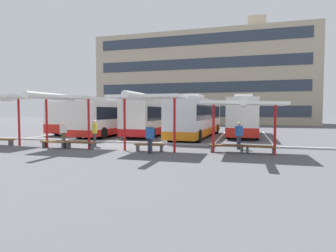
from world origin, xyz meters
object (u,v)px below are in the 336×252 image
at_px(coach_bus_4, 244,117).
at_px(bench_0, 2,140).
at_px(waiting_passenger_3, 150,136).
at_px(bench_2, 80,143).
at_px(coach_bus_0, 88,118).
at_px(waiting_shelter_3, 244,104).
at_px(coach_bus_2, 156,118).
at_px(bench_5, 260,148).
at_px(bench_1, 54,143).
at_px(bench_4, 227,146).
at_px(waiting_passenger_1, 239,134).
at_px(coach_bus_3, 197,118).
at_px(waiting_shelter_2, 147,98).
at_px(waiting_shelter_1, 64,98).
at_px(waiting_passenger_0, 63,131).
at_px(waiting_passenger_2, 95,131).
at_px(bench_3, 150,146).
at_px(coach_bus_1, 117,118).

xyz_separation_m(coach_bus_4, bench_0, (-15.89, -12.07, -1.45)).
bearing_deg(bench_0, waiting_passenger_3, -4.49).
bearing_deg(waiting_passenger_3, bench_2, 171.14).
relative_size(coach_bus_0, waiting_shelter_3, 1.98).
height_order(coach_bus_2, waiting_passenger_3, coach_bus_2).
height_order(bench_5, waiting_passenger_3, waiting_passenger_3).
bearing_deg(waiting_passenger_3, waiting_shelter_3, 13.57).
bearing_deg(bench_1, bench_4, 5.56).
bearing_deg(coach_bus_4, waiting_passenger_1, -91.31).
bearing_deg(coach_bus_3, bench_1, -127.48).
height_order(coach_bus_0, waiting_shelter_2, coach_bus_0).
relative_size(coach_bus_2, bench_0, 6.50).
distance_m(coach_bus_2, waiting_shelter_2, 11.77).
height_order(waiting_shelter_1, bench_4, waiting_shelter_1).
relative_size(bench_5, waiting_passenger_0, 1.06).
bearing_deg(waiting_passenger_2, bench_3, -14.26).
bearing_deg(waiting_passenger_0, coach_bus_0, 112.47).
distance_m(coach_bus_3, bench_4, 9.37).
bearing_deg(coach_bus_1, waiting_shelter_1, -80.92).
bearing_deg(waiting_shelter_1, waiting_shelter_2, 0.53).
bearing_deg(waiting_shelter_2, coach_bus_4, 67.26).
xyz_separation_m(bench_1, waiting_passenger_3, (6.65, -0.62, 0.63)).
distance_m(bench_0, bench_2, 6.18).
relative_size(bench_4, waiting_passenger_0, 1.28).
height_order(waiting_shelter_3, bench_5, waiting_shelter_3).
bearing_deg(waiting_passenger_0, coach_bus_3, 41.32).
height_order(coach_bus_4, bench_2, coach_bus_4).
distance_m(coach_bus_3, bench_2, 11.23).
xyz_separation_m(bench_1, bench_2, (1.80, 0.13, 0.00)).
xyz_separation_m(bench_0, waiting_passenger_0, (3.38, 2.05, 0.55)).
height_order(coach_bus_1, bench_5, coach_bus_1).
bearing_deg(waiting_passenger_1, waiting_passenger_0, -178.95).
relative_size(coach_bus_1, waiting_shelter_2, 2.63).
bearing_deg(coach_bus_3, bench_3, -96.93).
height_order(bench_1, bench_5, same).
relative_size(waiting_passenger_1, waiting_passenger_3, 0.99).
distance_m(coach_bus_1, bench_2, 10.74).
xyz_separation_m(bench_2, waiting_passenger_2, (0.31, 1.20, 0.68)).
distance_m(coach_bus_4, waiting_passenger_2, 14.47).
bearing_deg(waiting_passenger_3, coach_bus_1, 123.87).
bearing_deg(waiting_passenger_0, bench_4, -6.16).
relative_size(coach_bus_1, bench_1, 6.99).
distance_m(bench_1, waiting_passenger_0, 2.56).
xyz_separation_m(coach_bus_2, bench_0, (-7.50, -10.91, -1.36)).
relative_size(coach_bus_0, coach_bus_3, 0.87).
height_order(coach_bus_2, bench_3, coach_bus_2).
height_order(coach_bus_0, coach_bus_2, coach_bus_2).
bearing_deg(waiting_shelter_3, waiting_shelter_2, -172.86).
xyz_separation_m(waiting_shelter_3, waiting_passenger_0, (-12.55, 1.74, -1.82)).
height_order(bench_1, bench_2, same).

